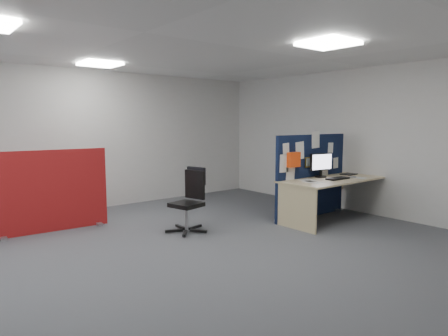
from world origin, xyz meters
TOP-DOWN VIEW (x-y plane):
  - floor at (0.00, 0.00)m, footprint 9.00×9.00m
  - ceiling at (0.00, 0.00)m, footprint 9.00×7.00m
  - wall_back at (0.00, 3.50)m, footprint 9.00×0.02m
  - wall_right at (4.50, 0.00)m, footprint 0.02×7.00m
  - ceiling_lights at (0.33, 0.67)m, footprint 4.10×4.10m
  - navy_divider at (3.46, 0.38)m, footprint 1.80×0.30m
  - main_desk at (3.58, 0.03)m, footprint 2.01×0.89m
  - monitor_main at (3.55, 0.23)m, footprint 0.49×0.20m
  - keyboard at (3.57, -0.11)m, footprint 0.45×0.19m
  - mouse at (3.91, -0.18)m, footprint 0.11×0.09m
  - paper_tray at (4.25, 0.12)m, footprint 0.29×0.24m
  - red_divider at (-0.43, 2.30)m, footprint 1.70×0.30m
  - office_chair at (1.26, 0.96)m, footprint 0.65×0.63m
  - desk_papers at (3.33, -0.06)m, footprint 1.28×0.64m

SIDE VIEW (x-z plane):
  - floor at x=0.00m, z-range 0.00..0.00m
  - office_chair at x=1.26m, z-range 0.07..1.05m
  - main_desk at x=3.58m, z-range 0.21..0.94m
  - red_divider at x=-0.43m, z-range -0.01..1.27m
  - desk_papers at x=3.33m, z-range 0.73..0.73m
  - paper_tray at x=4.25m, z-range 0.73..0.74m
  - keyboard at x=3.57m, z-range 0.73..0.75m
  - mouse at x=3.91m, z-range 0.73..0.76m
  - navy_divider at x=3.46m, z-range -0.02..1.52m
  - monitor_main at x=3.55m, z-range 0.75..1.18m
  - wall_back at x=0.00m, z-range 0.00..2.70m
  - wall_right at x=4.50m, z-range 0.00..2.70m
  - ceiling_lights at x=0.33m, z-range 2.65..2.69m
  - ceiling at x=0.00m, z-range 2.69..2.71m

